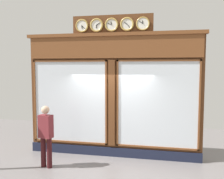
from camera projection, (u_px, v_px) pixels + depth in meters
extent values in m
cube|color=#5B3319|center=(113.00, 97.00, 7.65)|extent=(5.27, 0.30, 3.63)
cube|color=#191E33|center=(112.00, 152.00, 7.64)|extent=(5.27, 0.08, 0.28)
cube|color=brown|center=(112.00, 47.00, 7.34)|extent=(5.16, 0.08, 0.64)
cube|color=brown|center=(112.00, 34.00, 7.32)|extent=(5.37, 0.20, 0.10)
cube|color=silver|center=(157.00, 104.00, 7.24)|extent=(2.28, 0.02, 2.49)
cube|color=brown|center=(158.00, 60.00, 7.10)|extent=(2.38, 0.04, 0.05)
cube|color=brown|center=(156.00, 147.00, 7.33)|extent=(2.38, 0.04, 0.05)
cube|color=brown|center=(200.00, 106.00, 6.98)|extent=(0.05, 0.04, 2.59)
cube|color=brown|center=(117.00, 103.00, 7.45)|extent=(0.05, 0.04, 2.59)
cube|color=silver|center=(70.00, 102.00, 7.78)|extent=(2.28, 0.02, 2.49)
cube|color=brown|center=(69.00, 61.00, 7.65)|extent=(2.38, 0.04, 0.05)
cube|color=brown|center=(70.00, 142.00, 7.87)|extent=(2.38, 0.04, 0.05)
cube|color=brown|center=(35.00, 101.00, 8.00)|extent=(0.05, 0.04, 2.59)
cube|color=brown|center=(106.00, 103.00, 7.52)|extent=(0.05, 0.04, 2.59)
cube|color=#5B3319|center=(112.00, 103.00, 7.49)|extent=(0.20, 0.10, 2.59)
cube|color=#5B3319|center=(112.00, 25.00, 7.34)|extent=(2.40, 0.06, 0.59)
cylinder|color=white|center=(143.00, 24.00, 7.08)|extent=(0.32, 0.02, 0.32)
torus|color=#B79347|center=(143.00, 24.00, 7.07)|extent=(0.39, 0.04, 0.39)
cube|color=black|center=(143.00, 22.00, 7.06)|extent=(0.03, 0.01, 0.09)
cube|color=black|center=(141.00, 22.00, 7.07)|extent=(0.12, 0.01, 0.09)
sphere|color=black|center=(143.00, 23.00, 7.06)|extent=(0.02, 0.02, 0.02)
cylinder|color=white|center=(127.00, 24.00, 7.17)|extent=(0.32, 0.02, 0.32)
torus|color=#B79347|center=(127.00, 24.00, 7.17)|extent=(0.40, 0.05, 0.40)
cube|color=black|center=(126.00, 23.00, 7.16)|extent=(0.08, 0.01, 0.07)
cube|color=black|center=(128.00, 26.00, 7.15)|extent=(0.10, 0.01, 0.11)
sphere|color=black|center=(127.00, 24.00, 7.15)|extent=(0.02, 0.02, 0.02)
cylinder|color=white|center=(112.00, 25.00, 7.26)|extent=(0.32, 0.02, 0.32)
torus|color=#B79347|center=(112.00, 25.00, 7.26)|extent=(0.40, 0.05, 0.40)
cube|color=black|center=(111.00, 23.00, 7.25)|extent=(0.04, 0.01, 0.09)
cube|color=black|center=(109.00, 24.00, 7.26)|extent=(0.13, 0.01, 0.06)
sphere|color=black|center=(111.00, 25.00, 7.24)|extent=(0.02, 0.02, 0.02)
cylinder|color=white|center=(97.00, 25.00, 7.35)|extent=(0.32, 0.02, 0.32)
torus|color=#B79347|center=(97.00, 25.00, 7.35)|extent=(0.40, 0.06, 0.40)
cube|color=black|center=(96.00, 27.00, 7.34)|extent=(0.02, 0.01, 0.09)
cube|color=black|center=(98.00, 24.00, 7.32)|extent=(0.12, 0.01, 0.08)
sphere|color=black|center=(96.00, 25.00, 7.34)|extent=(0.02, 0.02, 0.02)
cylinder|color=white|center=(82.00, 26.00, 7.45)|extent=(0.32, 0.02, 0.32)
torus|color=#B79347|center=(82.00, 26.00, 7.44)|extent=(0.39, 0.05, 0.39)
cube|color=black|center=(82.00, 27.00, 7.43)|extent=(0.03, 0.01, 0.09)
cube|color=black|center=(83.00, 27.00, 7.43)|extent=(0.11, 0.01, 0.10)
sphere|color=black|center=(82.00, 26.00, 7.43)|extent=(0.02, 0.02, 0.02)
cylinder|color=#3A1316|center=(43.00, 152.00, 6.83)|extent=(0.14, 0.14, 0.82)
cylinder|color=#3A1316|center=(49.00, 153.00, 6.75)|extent=(0.14, 0.14, 0.82)
cube|color=maroon|center=(46.00, 126.00, 6.73)|extent=(0.40, 0.29, 0.62)
sphere|color=tan|center=(45.00, 110.00, 6.69)|extent=(0.22, 0.22, 0.22)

